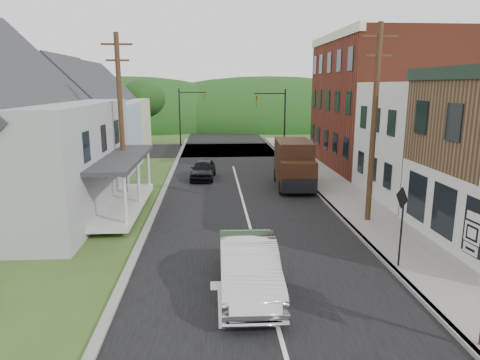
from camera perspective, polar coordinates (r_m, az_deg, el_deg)
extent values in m
plane|color=#2D4719|center=(16.68, 2.33, -9.83)|extent=(120.00, 120.00, 0.00)
cube|color=black|center=(26.17, -0.01, -1.48)|extent=(9.00, 90.00, 0.02)
cube|color=black|center=(42.84, -1.54, 4.04)|extent=(60.00, 9.00, 0.02)
cube|color=slate|center=(25.33, 13.75, -2.15)|extent=(2.80, 55.00, 0.15)
cube|color=slate|center=(24.96, 10.79, -2.23)|extent=(0.20, 55.00, 0.15)
cube|color=slate|center=(24.35, -10.68, -2.64)|extent=(0.30, 55.00, 0.12)
cube|color=silver|center=(26.46, 25.70, 4.59)|extent=(8.00, 7.00, 6.50)
cube|color=maroon|center=(34.87, 18.31, 9.72)|extent=(8.00, 12.00, 10.00)
cube|color=#9A9D9F|center=(23.96, -29.28, 2.31)|extent=(10.00, 12.00, 5.50)
cube|color=#99B9D0|center=(33.86, -19.85, 5.29)|extent=(7.00, 8.00, 5.00)
cube|color=beige|center=(42.65, -17.24, 6.83)|extent=(7.00, 8.00, 5.00)
cylinder|color=#472D19|center=(20.28, 17.39, 6.76)|extent=(0.26, 0.26, 9.00)
cube|color=#472D19|center=(20.30, 18.14, 17.76)|extent=(1.60, 0.10, 0.10)
cube|color=#472D19|center=(20.24, 17.98, 15.51)|extent=(1.20, 0.10, 0.10)
cylinder|color=#472D19|center=(23.89, -15.57, 7.66)|extent=(0.26, 0.26, 9.00)
cube|color=#472D19|center=(23.91, -16.14, 17.01)|extent=(1.60, 0.10, 0.10)
cube|color=#472D19|center=(23.85, -16.02, 15.10)|extent=(1.20, 0.10, 0.10)
cylinder|color=black|center=(39.55, 5.97, 7.64)|extent=(0.14, 0.14, 6.00)
cylinder|color=black|center=(39.20, 4.00, 11.44)|extent=(2.80, 0.10, 0.10)
imported|color=olive|center=(39.08, 2.21, 10.43)|extent=(0.16, 0.20, 1.00)
cylinder|color=black|center=(46.07, -8.03, 8.27)|extent=(0.14, 0.14, 6.00)
cylinder|color=black|center=(45.88, -6.35, 11.55)|extent=(2.80, 0.10, 0.10)
imported|color=olive|center=(45.86, -4.81, 10.71)|extent=(0.16, 0.20, 1.00)
cylinder|color=#382616|center=(48.09, -12.66, 7.02)|extent=(0.36, 0.36, 3.92)
ellipsoid|color=black|center=(47.91, -12.83, 10.52)|extent=(4.80, 4.80, 4.08)
ellipsoid|color=black|center=(70.64, -2.48, 7.40)|extent=(90.00, 30.00, 16.00)
imported|color=silver|center=(13.54, 1.18, -11.51)|extent=(1.80, 5.06, 1.66)
imported|color=black|center=(29.50, -4.93, 1.40)|extent=(1.88, 4.01, 1.33)
cube|color=black|center=(27.56, 7.09, 2.53)|extent=(2.36, 4.15, 2.65)
cube|color=black|center=(25.33, 7.72, 0.58)|extent=(2.19, 1.60, 1.73)
cube|color=black|center=(25.37, 7.71, 2.28)|extent=(1.99, 1.22, 0.05)
cube|color=black|center=(24.68, 7.93, -0.83)|extent=(2.01, 0.27, 0.82)
cylinder|color=black|center=(25.47, 5.51, -0.98)|extent=(0.31, 0.84, 0.82)
cylinder|color=black|center=(25.73, 9.76, -0.97)|extent=(0.31, 0.84, 0.82)
cylinder|color=black|center=(29.02, 4.82, 0.71)|extent=(0.31, 0.84, 0.82)
cylinder|color=black|center=(29.25, 8.57, 0.70)|extent=(0.31, 0.84, 0.82)
cube|color=silver|center=(11.87, 28.78, -4.33)|extent=(0.07, 0.51, 0.20)
cube|color=silver|center=(11.99, 28.57, -6.25)|extent=(0.08, 0.56, 0.51)
cube|color=silver|center=(12.12, 28.37, -8.13)|extent=(0.07, 0.51, 0.26)
cylinder|color=black|center=(15.85, 20.71, -6.13)|extent=(0.07, 0.07, 2.69)
cube|color=black|center=(15.51, 20.78, -2.22)|extent=(0.07, 0.79, 0.79)
cube|color=#D5BC0B|center=(15.52, 20.84, -2.22)|extent=(0.08, 0.71, 0.71)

